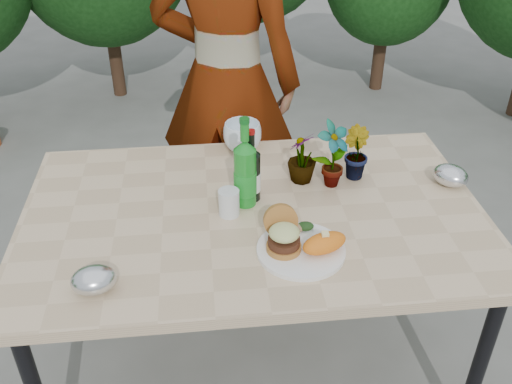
{
  "coord_description": "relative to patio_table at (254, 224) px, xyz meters",
  "views": [
    {
      "loc": [
        -0.16,
        -1.61,
        1.9
      ],
      "look_at": [
        0.0,
        -0.08,
        0.88
      ],
      "focal_mm": 40.0,
      "sensor_mm": 36.0,
      "label": 1
    }
  ],
  "objects": [
    {
      "name": "foil_packet_right",
      "position": [
        0.74,
        0.09,
        0.1
      ],
      "size": [
        0.17,
        0.17,
        0.08
      ],
      "primitive_type": "ellipsoid",
      "rotation": [
        0.0,
        0.0,
        2.34
      ],
      "color": "silver",
      "rests_on": "patio_table"
    },
    {
      "name": "plastic_cup",
      "position": [
        -0.09,
        -0.01,
        0.1
      ],
      "size": [
        0.07,
        0.07,
        0.09
      ],
      "primitive_type": "cylinder",
      "color": "silver",
      "rests_on": "patio_table"
    },
    {
      "name": "dinner_plate",
      "position": [
        0.12,
        -0.24,
        0.06
      ],
      "size": [
        0.28,
        0.28,
        0.01
      ],
      "primitive_type": "cylinder",
      "color": "white",
      "rests_on": "patio_table"
    },
    {
      "name": "seedling_mid",
      "position": [
        0.4,
        0.19,
        0.16
      ],
      "size": [
        0.11,
        0.13,
        0.2
      ],
      "primitive_type": "imported",
      "rotation": [
        0.0,
        0.0,
        1.84
      ],
      "color": "#26551D",
      "rests_on": "patio_table"
    },
    {
      "name": "wine_bottle",
      "position": [
        0.0,
        0.08,
        0.16
      ],
      "size": [
        0.07,
        0.07,
        0.27
      ],
      "rotation": [
        0.0,
        0.0,
        0.3
      ],
      "color": "black",
      "rests_on": "patio_table"
    },
    {
      "name": "foil_packet_left",
      "position": [
        -0.5,
        -0.35,
        0.1
      ],
      "size": [
        0.14,
        0.12,
        0.08
      ],
      "primitive_type": "ellipsoid",
      "rotation": [
        0.0,
        0.0,
        0.13
      ],
      "color": "silver",
      "rests_on": "patio_table"
    },
    {
      "name": "burger_stack",
      "position": [
        0.07,
        -0.22,
        0.12
      ],
      "size": [
        0.11,
        0.16,
        0.11
      ],
      "color": "#B7722D",
      "rests_on": "dinner_plate"
    },
    {
      "name": "grilled_veg",
      "position": [
        0.14,
        -0.15,
        0.09
      ],
      "size": [
        0.08,
        0.05,
        0.03
      ],
      "color": "olive",
      "rests_on": "dinner_plate"
    },
    {
      "name": "patio_table",
      "position": [
        0.0,
        0.0,
        0.0
      ],
      "size": [
        1.6,
        1.0,
        0.75
      ],
      "color": "#CBAE87",
      "rests_on": "ground"
    },
    {
      "name": "sparkling_water",
      "position": [
        -0.02,
        0.05,
        0.18
      ],
      "size": [
        0.08,
        0.08,
        0.33
      ],
      "rotation": [
        0.0,
        0.0,
        -0.09
      ],
      "color": "#178121",
      "rests_on": "patio_table"
    },
    {
      "name": "ground",
      "position": [
        0.0,
        0.0,
        -0.69
      ],
      "size": [
        80.0,
        80.0,
        0.0
      ],
      "primitive_type": "plane",
      "color": "#61615C",
      "rests_on": "ground"
    },
    {
      "name": "seedling_right",
      "position": [
        0.2,
        0.18,
        0.15
      ],
      "size": [
        0.15,
        0.15,
        0.19
      ],
      "primitive_type": "imported",
      "rotation": [
        0.0,
        0.0,
        4.05
      ],
      "color": "#1F5A1E",
      "rests_on": "patio_table"
    },
    {
      "name": "blue_bowl",
      "position": [
        -0.0,
        0.43,
        0.12
      ],
      "size": [
        0.17,
        0.17,
        0.12
      ],
      "primitive_type": "imported",
      "rotation": [
        0.0,
        0.0,
        0.12
      ],
      "color": "white",
      "rests_on": "patio_table"
    },
    {
      "name": "seedling_left",
      "position": [
        0.3,
        0.13,
        0.19
      ],
      "size": [
        0.16,
        0.15,
        0.26
      ],
      "primitive_type": "imported",
      "rotation": [
        0.0,
        0.0,
        0.52
      ],
      "color": "#24501B",
      "rests_on": "patio_table"
    },
    {
      "name": "sweet_potato",
      "position": [
        0.19,
        -0.26,
        0.1
      ],
      "size": [
        0.17,
        0.12,
        0.06
      ],
      "primitive_type": "ellipsoid",
      "rotation": [
        0.0,
        0.0,
        0.35
      ],
      "color": "orange",
      "rests_on": "dinner_plate"
    },
    {
      "name": "person",
      "position": [
        -0.04,
        0.76,
        0.22
      ],
      "size": [
        0.78,
        0.64,
        1.84
      ],
      "primitive_type": "imported",
      "rotation": [
        0.0,
        0.0,
        2.8
      ],
      "color": "#A76953",
      "rests_on": "ground"
    }
  ]
}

